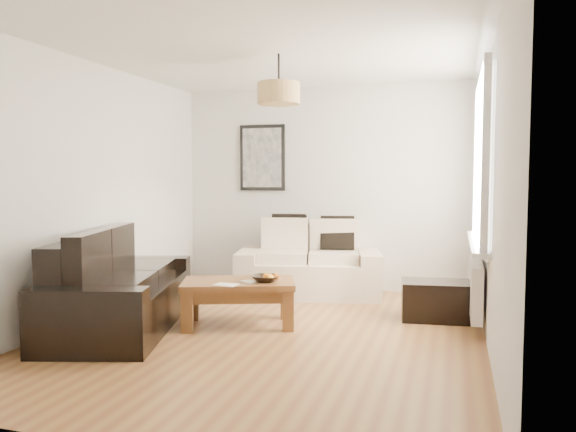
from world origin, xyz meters
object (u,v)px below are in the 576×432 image
(ottoman, at_px, (436,301))
(sofa_leather, at_px, (121,283))
(loveseat_cream, at_px, (309,260))
(coffee_table, at_px, (239,303))

(ottoman, bearing_deg, sofa_leather, -157.56)
(loveseat_cream, relative_size, sofa_leather, 0.87)
(sofa_leather, xyz_separation_m, ottoman, (2.88, 1.19, -0.23))
(loveseat_cream, distance_m, coffee_table, 1.61)
(sofa_leather, xyz_separation_m, coffee_table, (1.05, 0.41, -0.21))
(sofa_leather, distance_m, ottoman, 3.12)
(coffee_table, bearing_deg, ottoman, 23.06)
(sofa_leather, bearing_deg, coffee_table, -85.02)
(coffee_table, relative_size, ottoman, 1.57)
(loveseat_cream, relative_size, ottoman, 2.52)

